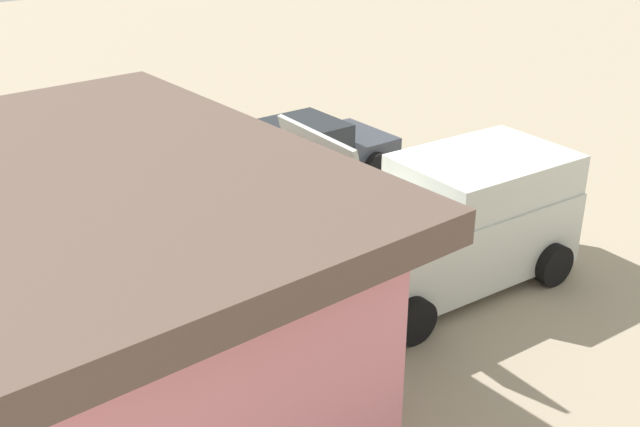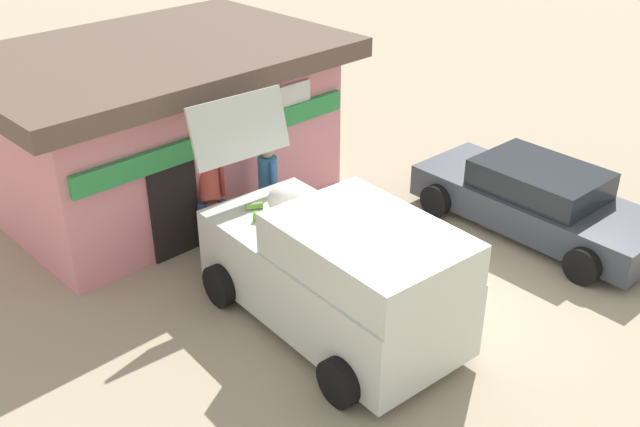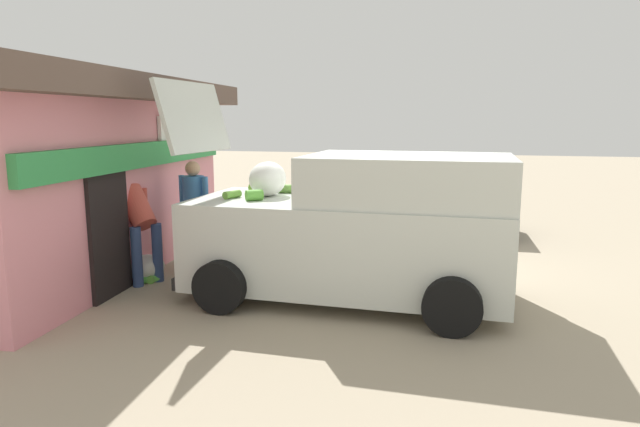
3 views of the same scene
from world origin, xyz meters
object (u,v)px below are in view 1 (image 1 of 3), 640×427
(customer_bending, at_px, (268,288))
(parked_sedan, at_px, (289,157))
(storefront_bar, at_px, (106,285))
(unloaded_banana_pile, at_px, (266,335))
(delivery_van, at_px, (450,223))
(paint_bucket, at_px, (242,252))
(vendor_standing, at_px, (258,248))

(customer_bending, bearing_deg, parked_sedan, -35.93)
(storefront_bar, xyz_separation_m, unloaded_banana_pile, (-0.14, -1.99, -1.38))
(delivery_van, bearing_deg, unloaded_banana_pile, 88.78)
(paint_bucket, bearing_deg, customer_bending, 158.19)
(customer_bending, xyz_separation_m, unloaded_banana_pile, (0.09, 0.00, -0.76))
(delivery_van, bearing_deg, parked_sedan, -1.92)
(delivery_van, relative_size, parked_sedan, 0.98)
(customer_bending, bearing_deg, delivery_van, -89.61)
(storefront_bar, height_order, parked_sedan, storefront_bar)
(parked_sedan, relative_size, unloaded_banana_pile, 5.30)
(delivery_van, distance_m, unloaded_banana_pile, 3.33)
(parked_sedan, bearing_deg, customer_bending, 144.07)
(unloaded_banana_pile, bearing_deg, parked_sedan, -36.49)
(delivery_van, distance_m, parked_sedan, 4.66)
(storefront_bar, height_order, vendor_standing, storefront_bar)
(parked_sedan, relative_size, paint_bucket, 11.75)
(vendor_standing, distance_m, customer_bending, 1.02)
(paint_bucket, bearing_deg, parked_sedan, -46.39)
(storefront_bar, distance_m, customer_bending, 2.10)
(customer_bending, bearing_deg, unloaded_banana_pile, 1.88)
(delivery_van, height_order, vendor_standing, delivery_van)
(storefront_bar, relative_size, paint_bucket, 18.01)
(vendor_standing, distance_m, paint_bucket, 1.71)
(storefront_bar, relative_size, unloaded_banana_pile, 8.12)
(delivery_van, relative_size, customer_bending, 2.83)
(storefront_bar, height_order, paint_bucket, storefront_bar)
(unloaded_banana_pile, height_order, paint_bucket, paint_bucket)
(delivery_van, xyz_separation_m, parked_sedan, (4.65, -0.16, -0.38))
(unloaded_banana_pile, bearing_deg, customer_bending, -178.12)
(customer_bending, height_order, paint_bucket, customer_bending)
(delivery_van, relative_size, paint_bucket, 11.56)
(vendor_standing, bearing_deg, customer_bending, 155.65)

